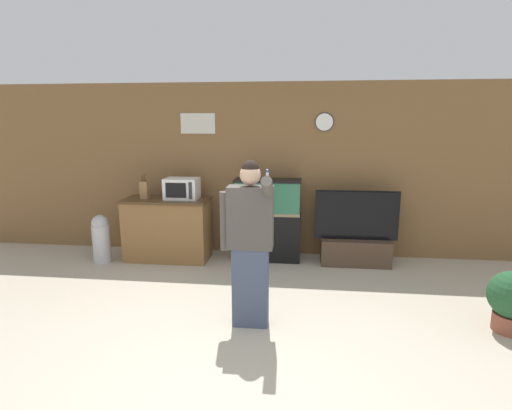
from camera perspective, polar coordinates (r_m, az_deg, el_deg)
name	(u,v)px	position (r m, az deg, el deg)	size (l,w,h in m)	color
ground_plane	(235,365)	(3.66, -3.02, -21.81)	(18.00, 18.00, 0.00)	#B2A893
wall_back_paneled	(267,170)	(6.11, 1.54, 5.00)	(10.00, 0.08, 2.60)	brown
counter_island	(168,229)	(6.09, -12.50, -3.36)	(1.26, 0.60, 0.92)	brown
microwave	(182,188)	(5.93, -10.55, 2.34)	(0.48, 0.34, 0.30)	white
knife_block	(145,190)	(6.06, -15.63, 2.13)	(0.11, 0.11, 0.36)	olive
aquarium_on_stand	(268,220)	(5.90, 1.68, -2.12)	(0.97, 0.39, 1.21)	black
tv_on_stand	(355,243)	(5.95, 14.02, -5.27)	(1.18, 0.40, 1.08)	#4C3828
person_standing	(250,242)	(3.92, -0.93, -5.30)	(0.53, 0.40, 1.67)	#424C66
trash_bin	(101,238)	(6.26, -21.26, -4.40)	(0.25, 0.25, 0.71)	#B7B7BC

